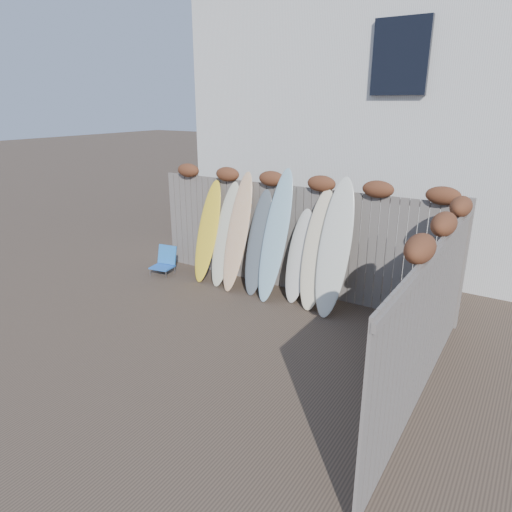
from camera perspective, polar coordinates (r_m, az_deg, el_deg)
The scene contains 15 objects.
ground at distance 7.10m, azimuth -5.31°, elevation -10.31°, with size 80.00×80.00×0.00m, color #493A2D.
back_fence at distance 8.50m, azimuth 4.68°, elevation 3.28°, with size 6.05×0.28×2.24m.
right_fence at distance 5.67m, azimuth 20.92°, elevation -6.45°, with size 0.28×4.40×2.24m.
house at distance 11.85m, azimuth 16.78°, elevation 16.82°, with size 8.50×5.50×6.33m.
beach_chair at distance 9.78m, azimuth -11.34°, elevation -0.60°, with size 0.49×0.52×0.57m.
wooden_crate at distance 6.71m, azimuth 16.74°, elevation -9.98°, with size 0.52×0.44×0.61m, color #705E54.
lattice_panel at distance 6.55m, azimuth 20.15°, elevation -6.21°, with size 0.04×1.07×1.61m, color brown.
surfboard_0 at distance 9.13m, azimuth -6.07°, elevation 3.07°, with size 0.49×0.07×2.07m, color yellow.
surfboard_1 at distance 8.87m, azimuth -3.83°, elevation 2.70°, with size 0.51×0.07×2.07m, color beige.
surfboard_2 at distance 8.62m, azimuth -2.32°, elevation 3.02°, with size 0.46×0.07×2.31m, color tan.
surfboard_3 at distance 8.45m, azimuth 0.32°, elevation 1.68°, with size 0.46×0.07×2.00m, color #525C63.
surfboard_4 at distance 8.16m, azimuth 2.44°, elevation 2.56°, with size 0.49×0.07×2.44m, color #91BDCF.
surfboard_5 at distance 8.17m, azimuth 5.42°, elevation 0.00°, with size 0.45×0.07×1.72m, color silver.
surfboard_6 at distance 7.90m, azimuth 7.68°, elevation 0.74°, with size 0.52×0.07×2.12m, color beige.
surfboard_7 at distance 7.68m, azimuth 9.80°, elevation 1.03°, with size 0.55×0.07×2.38m, color silver.
Camera 1 is at (3.88, -4.86, 3.43)m, focal length 32.00 mm.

